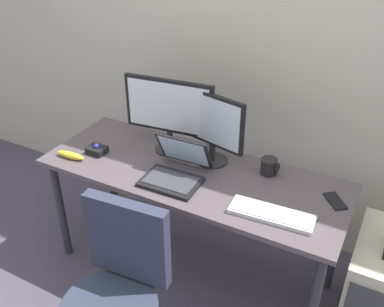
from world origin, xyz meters
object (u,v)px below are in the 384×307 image
at_px(coffee_mug, 269,166).
at_px(laptop, 176,170).
at_px(monitor_side, 213,125).
at_px(keyboard, 271,214).
at_px(banana, 70,155).
at_px(cell_phone, 335,201).
at_px(monitor_main, 169,110).
at_px(trackball_mouse, 97,150).

bearing_deg(coffee_mug, laptop, -146.97).
bearing_deg(monitor_side, keyboard, -33.69).
distance_m(laptop, banana, 0.66).
bearing_deg(laptop, cell_phone, 13.29).
height_order(monitor_main, trackball_mouse, monitor_main).
xyz_separation_m(monitor_side, laptop, (-0.10, -0.25, -0.18)).
bearing_deg(coffee_mug, trackball_mouse, -164.41).
relative_size(coffee_mug, banana, 0.53).
bearing_deg(monitor_main, laptop, -53.39).
xyz_separation_m(cell_phone, banana, (-1.46, -0.31, 0.02)).
distance_m(keyboard, cell_phone, 0.36).
xyz_separation_m(laptop, banana, (-0.65, -0.11, -0.03)).
bearing_deg(cell_phone, keyboard, -172.26).
height_order(trackball_mouse, coffee_mug, coffee_mug).
relative_size(keyboard, banana, 2.20).
height_order(coffee_mug, banana, coffee_mug).
distance_m(monitor_side, cell_phone, 0.76).
height_order(laptop, trackball_mouse, laptop).
distance_m(keyboard, laptop, 0.57).
relative_size(monitor_main, cell_phone, 3.81).
height_order(monitor_main, keyboard, monitor_main).
bearing_deg(coffee_mug, banana, -159.94).
height_order(keyboard, cell_phone, keyboard).
xyz_separation_m(coffee_mug, banana, (-1.08, -0.39, -0.03)).
bearing_deg(trackball_mouse, monitor_side, 20.28).
bearing_deg(cell_phone, banana, 153.28).
xyz_separation_m(keyboard, coffee_mug, (-0.14, 0.35, 0.03)).
height_order(monitor_main, coffee_mug, monitor_main).
xyz_separation_m(laptop, cell_phone, (0.82, 0.19, -0.05)).
height_order(monitor_main, cell_phone, monitor_main).
height_order(trackball_mouse, cell_phone, trackball_mouse).
bearing_deg(cell_phone, monitor_side, 137.18).
bearing_deg(monitor_side, banana, -154.25).
distance_m(monitor_main, banana, 0.64).
bearing_deg(trackball_mouse, keyboard, -3.78).
xyz_separation_m(monitor_main, monitor_side, (0.28, 0.00, -0.03)).
height_order(keyboard, trackball_mouse, trackball_mouse).
distance_m(trackball_mouse, banana, 0.16).
bearing_deg(laptop, banana, -170.08).
bearing_deg(cell_phone, coffee_mug, 128.53).
distance_m(monitor_side, banana, 0.86).
relative_size(monitor_main, monitor_side, 1.29).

